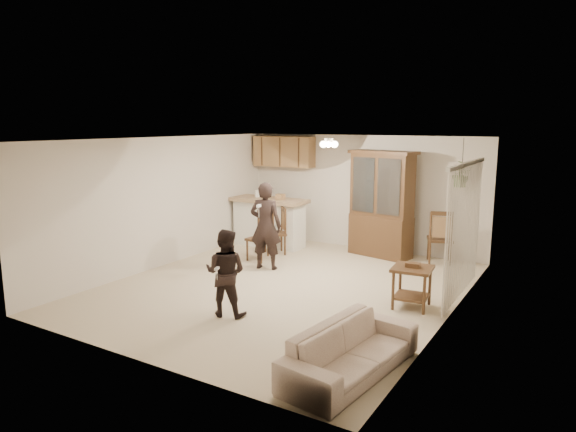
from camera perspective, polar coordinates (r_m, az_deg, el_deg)
The scene contains 23 objects.
floor at distance 8.86m, azimuth -0.35°, elevation -7.85°, with size 6.50×6.50×0.00m, color #C6B895.
ceiling at distance 8.42m, azimuth -0.37°, elevation 8.53°, with size 5.50×6.50×0.02m, color silver.
wall_back at distance 11.42m, azimuth 8.18°, elevation 2.61°, with size 5.50×0.02×2.50m, color beige.
wall_front at distance 6.08m, azimuth -16.58°, elevation -4.55°, with size 5.50×0.02×2.50m, color beige.
wall_left at distance 10.24m, azimuth -13.62°, elevation 1.54°, with size 0.02×6.50×2.50m, color beige.
wall_right at distance 7.52m, azimuth 17.84°, elevation -1.80°, with size 0.02×6.50×2.50m, color beige.
breakfast_bar at distance 11.61m, azimuth -2.10°, elevation -0.91°, with size 1.60×0.55×1.00m, color white.
bar_top at distance 11.52m, azimuth -2.12°, elevation 1.77°, with size 1.75×0.70×0.08m, color tan.
upper_cabinets at distance 12.04m, azimuth -0.46°, elevation 7.18°, with size 1.50×0.34×0.70m, color brown.
vertical_blinds at distance 8.42m, azimuth 18.95°, elevation -1.64°, with size 0.06×2.30×2.10m, color beige, non-canonical shape.
ceiling_fixture at distance 9.38m, azimuth 4.56°, elevation 8.07°, with size 0.36×0.36×0.20m, color beige, non-canonical shape.
hanging_plant at distance 9.85m, azimuth 18.75°, elevation 4.46°, with size 0.43×0.37×0.48m, color #326026.
plant_cord at distance 9.82m, azimuth 18.86°, elevation 6.34°, with size 0.01×0.01×0.65m, color black.
sofa at distance 5.90m, azimuth 7.06°, elevation -13.77°, with size 1.87×0.73×0.73m, color #EDE5C3.
adult at distance 9.72m, azimuth -2.50°, elevation -0.73°, with size 0.66×0.43×1.80m, color black.
child at distance 7.47m, azimuth -6.97°, elevation -6.00°, with size 0.66×0.51×1.35m, color black.
china_hutch at distance 10.82m, azimuth 10.35°, elevation 1.25°, with size 1.47×0.80×2.20m.
side_table at distance 8.04m, azimuth 13.59°, elevation -7.62°, with size 0.63×0.63×0.70m.
chair_bar at distance 10.45m, azimuth -3.14°, elevation -3.42°, with size 0.48×0.48×1.00m.
chair_hutch_left at distance 10.96m, azimuth -1.46°, elevation -2.77°, with size 0.62×0.62×0.99m.
chair_hutch_right at distance 10.69m, azimuth 16.46°, elevation -3.41°, with size 0.61×0.61×1.08m.
controller_adult at distance 9.29m, azimuth -3.27°, elevation 1.14°, with size 0.04×0.14×0.04m, color white.
controller_child at distance 7.18m, azimuth -7.91°, elevation -5.81°, with size 0.03×0.11×0.03m, color white.
Camera 1 is at (4.39, -7.18, 2.77)m, focal length 32.00 mm.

